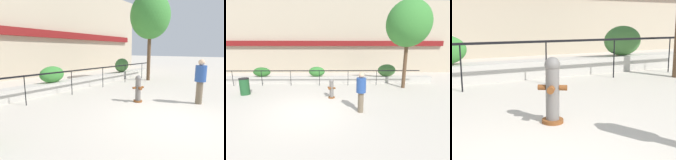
# 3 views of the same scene
# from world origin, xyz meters

# --- Properties ---
(planter_wall_low) EXTENTS (18.00, 0.70, 0.50)m
(planter_wall_low) POSITION_xyz_m (0.00, 6.00, 0.25)
(planter_wall_low) COLOR #B7B2A8
(planter_wall_low) RESTS_ON ground
(fence_railing_segment) EXTENTS (15.00, 0.05, 1.15)m
(fence_railing_segment) POSITION_xyz_m (-0.00, 4.90, 1.02)
(fence_railing_segment) COLOR black
(fence_railing_segment) RESTS_ON ground
(hedge_bush_2) EXTENTS (1.45, 0.61, 0.99)m
(hedge_bush_2) POSITION_xyz_m (5.40, 6.00, 0.99)
(hedge_bush_2) COLOR #427538
(hedge_bush_2) RESTS_ON planter_wall_low
(fire_hydrant) EXTENTS (0.48, 0.48, 1.08)m
(fire_hydrant) POSITION_xyz_m (0.98, 1.89, 0.55)
(fire_hydrant) COLOR brown
(fire_hydrant) RESTS_ON ground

